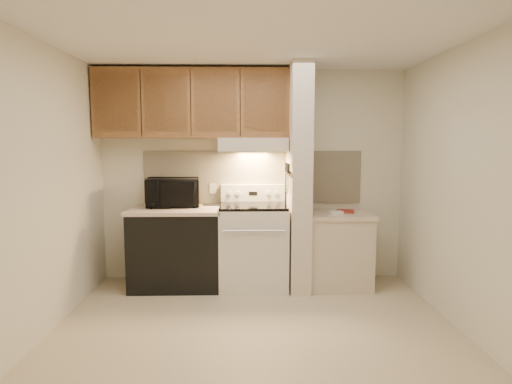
{
  "coord_description": "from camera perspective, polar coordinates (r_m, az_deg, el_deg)",
  "views": [
    {
      "loc": [
        -0.08,
        -3.63,
        1.64
      ],
      "look_at": [
        0.02,
        0.75,
        1.14
      ],
      "focal_mm": 30.0,
      "sensor_mm": 36.0,
      "label": 1
    }
  ],
  "objects": [
    {
      "name": "left_countertop",
      "position": [
        4.92,
        -10.66,
        -2.37
      ],
      "size": [
        1.04,
        0.67,
        0.04
      ],
      "primitive_type": "cube",
      "color": "beige",
      "rests_on": "dishwasher_front"
    },
    {
      "name": "ceiling",
      "position": [
        3.73,
        -0.03,
        19.83
      ],
      "size": [
        3.6,
        3.6,
        0.0
      ],
      "primitive_type": "plane",
      "rotation": [
        3.14,
        0.0,
        0.0
      ],
      "color": "white",
      "rests_on": "wall_back"
    },
    {
      "name": "range_display",
      "position": [
        5.06,
        -0.4,
        -0.18
      ],
      "size": [
        0.1,
        0.01,
        0.04
      ],
      "primitive_type": "cube",
      "color": "black",
      "rests_on": "range_backguard"
    },
    {
      "name": "cab_door_d",
      "position": [
        4.82,
        1.19,
        11.81
      ],
      "size": [
        0.46,
        0.01,
        0.63
      ],
      "primitive_type": "cube",
      "color": "brown",
      "rests_on": "upper_cabinets"
    },
    {
      "name": "right_countertop",
      "position": [
        4.96,
        10.94,
        -3.0
      ],
      "size": [
        0.74,
        0.64,
        0.04
      ],
      "primitive_type": "cube",
      "color": "beige",
      "rests_on": "right_cab_base"
    },
    {
      "name": "knife_handle_c",
      "position": [
        4.76,
        4.2,
        3.24
      ],
      "size": [
        0.02,
        0.02,
        0.1
      ],
      "primitive_type": "cylinder",
      "color": "black",
      "rests_on": "knife_strip"
    },
    {
      "name": "cab_door_a",
      "position": [
        5.02,
        -18.18,
        11.28
      ],
      "size": [
        0.46,
        0.01,
        0.63
      ],
      "primitive_type": "cube",
      "color": "brown",
      "rests_on": "upper_cabinets"
    },
    {
      "name": "cab_gap_b",
      "position": [
        4.85,
        -8.71,
        11.7
      ],
      "size": [
        0.01,
        0.01,
        0.73
      ],
      "primitive_type": "cube",
      "color": "black",
      "rests_on": "upper_cabinets"
    },
    {
      "name": "knife_handle_e",
      "position": [
        4.93,
        4.0,
        3.36
      ],
      "size": [
        0.02,
        0.02,
        0.1
      ],
      "primitive_type": "cylinder",
      "color": "black",
      "rests_on": "knife_strip"
    },
    {
      "name": "range_knob_left_outer",
      "position": [
        5.06,
        -3.57,
        -0.19
      ],
      "size": [
        0.05,
        0.02,
        0.05
      ],
      "primitive_type": "cylinder",
      "rotation": [
        1.57,
        0.0,
        0.0
      ],
      "color": "silver",
      "rests_on": "range_backguard"
    },
    {
      "name": "knife_handle_b",
      "position": [
        4.69,
        4.28,
        3.2
      ],
      "size": [
        0.02,
        0.02,
        0.1
      ],
      "primitive_type": "cylinder",
      "color": "black",
      "rests_on": "knife_strip"
    },
    {
      "name": "cab_door_b",
      "position": [
        4.9,
        -11.94,
        11.59
      ],
      "size": [
        0.46,
        0.01,
        0.63
      ],
      "primitive_type": "cube",
      "color": "brown",
      "rests_on": "upper_cabinets"
    },
    {
      "name": "right_cab_base",
      "position": [
        5.05,
        10.83,
        -7.76
      ],
      "size": [
        0.7,
        0.6,
        0.81
      ],
      "primitive_type": "cube",
      "color": "beige",
      "rests_on": "floor"
    },
    {
      "name": "teal_jar",
      "position": [
        5.05,
        -11.15,
        -1.41
      ],
      "size": [
        0.11,
        0.11,
        0.09
      ],
      "primitive_type": "cylinder",
      "rotation": [
        0.0,
        0.0,
        0.4
      ],
      "color": "#215F53",
      "rests_on": "left_countertop"
    },
    {
      "name": "dishwasher_front",
      "position": [
        5.01,
        -10.55,
        -7.52
      ],
      "size": [
        1.0,
        0.63,
        0.87
      ],
      "primitive_type": "cube",
      "color": "black",
      "rests_on": "floor"
    },
    {
      "name": "range_backguard",
      "position": [
        5.11,
        -0.41,
        -0.12
      ],
      "size": [
        0.76,
        0.08,
        0.2
      ],
      "primitive_type": "cube",
      "color": "silver",
      "rests_on": "range_body"
    },
    {
      "name": "oven_handle",
      "position": [
        4.53,
        -0.27,
        -5.21
      ],
      "size": [
        0.65,
        0.02,
        0.02
      ],
      "primitive_type": "cylinder",
      "rotation": [
        0.0,
        1.57,
        0.0
      ],
      "color": "silver",
      "rests_on": "range_body"
    },
    {
      "name": "floor",
      "position": [
        3.99,
        -0.03,
        -17.79
      ],
      "size": [
        3.6,
        3.6,
        0.0
      ],
      "primitive_type": "plane",
      "color": "beige",
      "rests_on": "ground"
    },
    {
      "name": "oven_window",
      "position": [
        4.61,
        -0.28,
        -7.79
      ],
      "size": [
        0.5,
        0.01,
        0.3
      ],
      "primitive_type": "cube",
      "color": "black",
      "rests_on": "range_body"
    },
    {
      "name": "oven_mitt",
      "position": [
        4.99,
        3.96,
        1.33
      ],
      "size": [
        0.03,
        0.09,
        0.22
      ],
      "primitive_type": "cube",
      "color": "slate",
      "rests_on": "partition_pillar"
    },
    {
      "name": "hood_lip",
      "position": [
        4.7,
        -0.34,
        5.78
      ],
      "size": [
        0.78,
        0.04,
        0.06
      ],
      "primitive_type": "cube",
      "color": "beige",
      "rests_on": "range_hood"
    },
    {
      "name": "knife_blade_e",
      "position": [
        4.92,
        4.01,
        1.48
      ],
      "size": [
        0.01,
        0.04,
        0.18
      ],
      "primitive_type": "cube",
      "color": "silver",
      "rests_on": "knife_strip"
    },
    {
      "name": "red_folder",
      "position": [
        5.08,
        11.81,
        -2.52
      ],
      "size": [
        0.26,
        0.31,
        0.01
      ],
      "primitive_type": "cube",
      "rotation": [
        0.0,
        0.0,
        -0.23
      ],
      "color": "#A72E23",
      "rests_on": "right_countertop"
    },
    {
      "name": "knife_blade_a",
      "position": [
        4.62,
        4.36,
        1.28
      ],
      "size": [
        0.01,
        0.03,
        0.16
      ],
      "primitive_type": "cube",
      "color": "silver",
      "rests_on": "knife_strip"
    },
    {
      "name": "cooktop",
      "position": [
        4.84,
        -0.35,
        -1.86
      ],
      "size": [
        0.74,
        0.64,
        0.03
      ],
      "primitive_type": "cube",
      "color": "black",
      "rests_on": "range_body"
    },
    {
      "name": "pillar_trim",
      "position": [
        4.82,
        4.34,
        2.45
      ],
      "size": [
        0.01,
        0.7,
        0.04
      ],
      "primitive_type": "cube",
      "color": "brown",
      "rests_on": "partition_pillar"
    },
    {
      "name": "microwave",
      "position": [
        5.04,
        -11.01,
        -0.04
      ],
      "size": [
        0.64,
        0.47,
        0.33
      ],
      "primitive_type": "imported",
      "rotation": [
        0.0,
        0.0,
        0.11
      ],
      "color": "black",
      "rests_on": "left_countertop"
    },
    {
      "name": "knife_blade_d",
      "position": [
        4.86,
        4.07,
        1.54
      ],
      "size": [
        0.01,
        0.04,
        0.16
      ],
      "primitive_type": "cube",
      "color": "silver",
      "rests_on": "knife_strip"
    },
    {
      "name": "knife_handle_d",
      "position": [
        4.84,
        4.1,
        3.3
      ],
      "size": [
        0.02,
        0.02,
        0.1
      ],
      "primitive_type": "cylinder",
      "color": "black",
      "rests_on": "knife_strip"
    },
    {
      "name": "spoon_rest",
      "position": [
        5.06,
        -5.83,
        -1.72
      ],
      "size": [
        0.23,
        0.1,
        0.01
      ],
      "primitive_type": "cube",
      "rotation": [
        0.0,
        0.0,
        -0.13
      ],
      "color": "black",
      "rests_on": "left_countertop"
    },
    {
      "name": "knife_blade_b",
      "position": [
        4.68,
        4.29,
        1.22
      ],
      "size": [
        0.01,
        0.04,
        0.18
      ],
      "primitive_type": "cube",
      "color": "silver",
      "rests_on": "knife_strip"
    },
    {
      "name": "cab_door_c",
      "position": [
        4.83,
        -5.43,
        11.77
      ],
      "size": [
        0.46,
        0.01,
        0.63
      ],
      "primitive_type": "cube",
      "color": "brown",
      "rests_on": "upper_cabinets"
    },
    {
      "name": "wall_right",
      "position": [
        4.11,
        25.94,
        0.41
      ],
      "size": [
        0.02,
        3.0,
        2.5
      ],
      "primitive_type": "cube",
      "color": "beige",
      "rests_on": "floor"
    },
    {
      "name": "range_knob_right_inner",
      "position": [
        5.07,
        1.64,
        -0.17
      ],
      "size": [
        0.05,
        0.02,
        0.05
      ],
      "primitive_type": "cylinder",
      "rotation": [
        1.57,
        0.0,
        0.0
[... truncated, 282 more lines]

